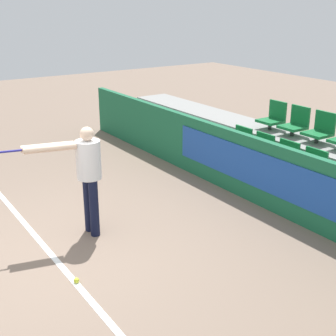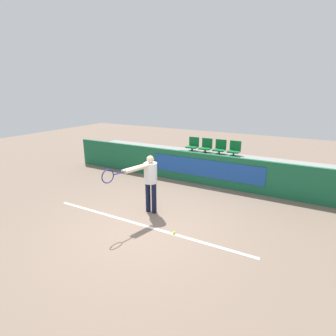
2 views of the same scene
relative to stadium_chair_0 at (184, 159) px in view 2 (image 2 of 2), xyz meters
name	(u,v)px [view 2 (image 2 of 2)]	position (x,y,z in m)	size (l,w,h in m)	color
ground_plane	(141,226)	(0.84, -4.10, -0.62)	(30.00, 30.00, 0.00)	#7A6656
court_baseline	(143,225)	(0.84, -4.04, -0.62)	(5.48, 0.08, 0.01)	white
barrier_wall	(198,168)	(0.85, -0.63, -0.08)	(10.68, 0.14, 1.09)	#19603D
bleacher_tier_front	(203,174)	(0.84, -0.12, -0.43)	(10.28, 0.86, 0.39)	gray
bleacher_tier_middle	(211,163)	(0.84, 0.75, -0.24)	(10.28, 0.86, 0.78)	gray
stadium_chair_0	(184,159)	(0.00, 0.00, 0.00)	(0.42, 0.41, 0.54)	#333333
stadium_chair_1	(197,161)	(0.56, 0.00, 0.00)	(0.42, 0.41, 0.54)	#333333
stadium_chair_2	(212,163)	(1.12, 0.00, 0.00)	(0.42, 0.41, 0.54)	#333333
stadium_chair_3	(227,165)	(1.69, 0.00, 0.00)	(0.42, 0.41, 0.54)	#333333
stadium_chair_4	(193,145)	(0.00, 0.86, 0.39)	(0.42, 0.41, 0.54)	#333333
stadium_chair_5	(206,146)	(0.56, 0.86, 0.39)	(0.42, 0.41, 0.54)	#333333
stadium_chair_6	(220,148)	(1.12, 0.86, 0.39)	(0.42, 0.41, 0.54)	#333333
stadium_chair_7	(234,149)	(1.69, 0.86, 0.39)	(0.42, 0.41, 0.54)	#333333
tennis_player	(148,178)	(0.62, -3.40, 0.35)	(0.52, 1.59, 1.56)	black
tennis_ball	(174,233)	(1.70, -4.03, -0.59)	(0.07, 0.07, 0.07)	#CCDB33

